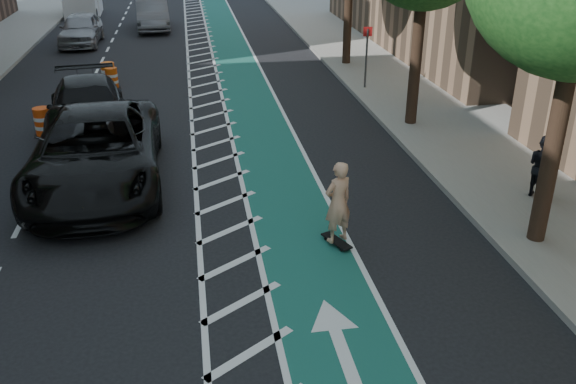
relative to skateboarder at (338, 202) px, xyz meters
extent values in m
plane|color=black|center=(-3.70, -0.40, -1.01)|extent=(120.00, 120.00, 0.00)
cube|color=#195952|center=(-0.70, 9.60, -1.01)|extent=(2.00, 90.00, 0.01)
cube|color=silver|center=(-2.20, 9.60, -1.01)|extent=(1.40, 90.00, 0.01)
cube|color=gray|center=(5.80, 9.60, -0.94)|extent=(5.00, 90.00, 0.15)
cube|color=gray|center=(3.35, 9.60, -0.93)|extent=(0.12, 90.00, 0.16)
cylinder|color=#382619|center=(4.20, -0.40, 1.19)|extent=(0.36, 0.36, 4.40)
cylinder|color=#382619|center=(4.20, 7.60, 1.19)|extent=(0.36, 0.36, 4.40)
cylinder|color=#382619|center=(4.20, 15.60, 1.19)|extent=(0.36, 0.36, 4.40)
cylinder|color=#4C4C4C|center=(3.90, 11.60, 0.19)|extent=(0.08, 0.08, 2.40)
cube|color=red|center=(3.90, 11.60, 1.29)|extent=(0.35, 0.02, 0.35)
cube|color=black|center=(0.00, 0.00, -0.92)|extent=(0.55, 0.86, 0.03)
cylinder|color=black|center=(-0.19, 0.22, -0.98)|extent=(0.06, 0.07, 0.06)
cylinder|color=black|center=(-0.03, 0.29, -0.98)|extent=(0.06, 0.07, 0.06)
cylinder|color=black|center=(0.03, -0.29, -0.98)|extent=(0.06, 0.07, 0.06)
cylinder|color=black|center=(0.19, -0.22, -0.98)|extent=(0.06, 0.07, 0.06)
imported|color=tan|center=(0.00, 0.00, 0.00)|extent=(0.77, 0.66, 1.80)
imported|color=black|center=(-5.34, 4.01, -0.06)|extent=(3.37, 6.95, 1.90)
imported|color=black|center=(-6.10, 8.21, -0.19)|extent=(3.07, 5.94, 1.65)
imported|color=#949398|center=(-8.31, 22.67, -0.21)|extent=(1.95, 4.74, 1.61)
imported|color=slate|center=(-4.79, 26.62, -0.16)|extent=(2.12, 5.26, 1.70)
imported|color=black|center=(5.33, 1.28, -0.08)|extent=(0.70, 0.84, 1.57)
cube|color=white|center=(-9.51, 31.03, -0.26)|extent=(2.07, 1.69, 1.49)
cylinder|color=black|center=(-10.38, 30.59, -0.66)|extent=(0.28, 0.71, 0.70)
cylinder|color=black|center=(-8.59, 30.67, -0.66)|extent=(0.28, 0.71, 0.70)
cylinder|color=black|center=(-10.55, 34.17, -0.66)|extent=(0.28, 0.71, 0.70)
cylinder|color=black|center=(-8.76, 34.26, -0.66)|extent=(0.28, 0.71, 0.70)
cylinder|color=#F4480C|center=(-7.50, 8.20, -0.56)|extent=(0.52, 0.52, 0.91)
cylinder|color=silver|center=(-7.50, 8.20, -0.71)|extent=(0.53, 0.53, 0.12)
cylinder|color=silver|center=(-7.50, 8.20, -0.43)|extent=(0.53, 0.53, 0.12)
cylinder|color=black|center=(-7.50, 8.20, -0.99)|extent=(0.67, 0.67, 0.04)
cylinder|color=#DD4F0B|center=(-5.92, 13.60, -0.60)|extent=(0.47, 0.47, 0.82)
cylinder|color=silver|center=(-5.92, 13.60, -0.74)|extent=(0.48, 0.48, 0.11)
cylinder|color=silver|center=(-5.92, 13.60, -0.48)|extent=(0.48, 0.48, 0.11)
cylinder|color=black|center=(-5.92, 13.60, -0.99)|extent=(0.60, 0.60, 0.04)
cylinder|color=#FF630D|center=(-6.10, 14.10, -0.55)|extent=(0.53, 0.53, 0.92)
cylinder|color=silver|center=(-6.10, 14.10, -0.71)|extent=(0.54, 0.54, 0.12)
cylinder|color=silver|center=(-6.10, 14.10, -0.42)|extent=(0.54, 0.54, 0.12)
cylinder|color=black|center=(-6.10, 14.10, -0.99)|extent=(0.67, 0.67, 0.04)
camera|label=1|loc=(-2.85, -11.02, 5.54)|focal=38.00mm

